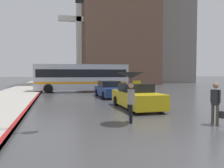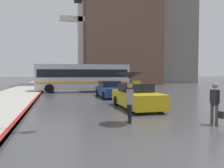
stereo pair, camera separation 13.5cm
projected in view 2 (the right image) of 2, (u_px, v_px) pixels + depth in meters
name	position (u px, v px, depth m)	size (l,w,h in m)	color
ground_plane	(167.00, 152.00, 5.67)	(300.00, 300.00, 0.00)	#424244
taxi	(136.00, 97.00, 12.85)	(1.91, 4.57, 1.62)	gold
sedan_red	(110.00, 90.00, 19.14)	(1.91, 4.75, 1.40)	navy
city_bus	(83.00, 77.00, 24.50)	(10.29, 3.29, 3.05)	#B2B7C1
pedestrian_with_umbrella	(130.00, 81.00, 8.94)	(1.16, 1.16, 2.10)	black
pedestrian_man	(215.00, 101.00, 8.67)	(0.37, 0.59, 1.67)	#4C473D
traffic_light	(25.00, 18.00, 7.51)	(3.30, 0.38, 5.74)	black
building_tower_far	(156.00, 25.00, 52.54)	(14.96, 12.31, 27.39)	gray
monument_cross	(80.00, 33.00, 40.09)	(7.34, 0.90, 16.68)	white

